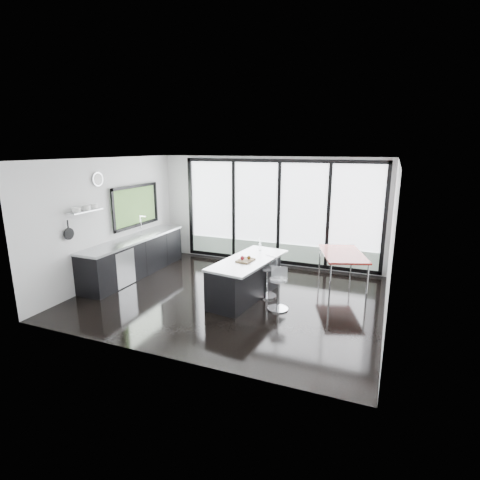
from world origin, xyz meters
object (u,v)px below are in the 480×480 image
at_px(red_table, 342,270).
at_px(bar_stool_near, 278,294).
at_px(bar_stool_far, 267,282).
at_px(island, 246,278).

bearing_deg(red_table, bar_stool_near, -120.10).
distance_m(bar_stool_far, red_table, 1.76).
height_order(island, bar_stool_far, island).
xyz_separation_m(bar_stool_far, red_table, (1.36, 1.11, 0.07)).
relative_size(bar_stool_near, red_table, 0.43).
distance_m(island, bar_stool_far, 0.45).
relative_size(island, red_table, 1.45).
bearing_deg(red_table, island, -143.07).
xyz_separation_m(island, red_table, (1.75, 1.32, -0.03)).
xyz_separation_m(bar_stool_near, bar_stool_far, (-0.41, 0.54, 0.01)).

